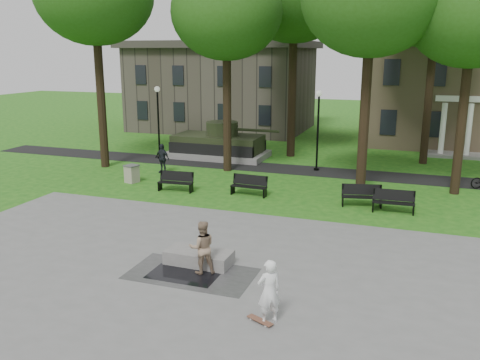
% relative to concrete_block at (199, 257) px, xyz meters
% --- Properties ---
extents(ground, '(120.00, 120.00, 0.00)m').
position_rel_concrete_block_xyz_m(ground, '(0.48, 2.74, -0.24)').
color(ground, '#1D5F16').
rests_on(ground, ground).
extents(plaza, '(22.00, 16.00, 0.02)m').
position_rel_concrete_block_xyz_m(plaza, '(0.48, -2.26, -0.23)').
color(plaza, gray).
rests_on(plaza, ground).
extents(footpath, '(44.00, 2.60, 0.01)m').
position_rel_concrete_block_xyz_m(footpath, '(0.48, 14.74, -0.24)').
color(footpath, black).
rests_on(footpath, ground).
extents(building_right, '(17.00, 12.00, 8.60)m').
position_rel_concrete_block_xyz_m(building_right, '(10.48, 28.74, 4.10)').
color(building_right, '#9E8460').
rests_on(building_right, ground).
extents(building_left, '(15.00, 10.00, 7.20)m').
position_rel_concrete_block_xyz_m(building_left, '(-10.52, 29.24, 3.35)').
color(building_left, '#4C443D').
rests_on(building_left, ground).
extents(tree_1, '(6.20, 6.20, 11.63)m').
position_rel_concrete_block_xyz_m(tree_1, '(-4.02, 13.24, 8.71)').
color(tree_1, black).
rests_on(tree_1, ground).
extents(tree_3, '(6.00, 6.00, 11.19)m').
position_rel_concrete_block_xyz_m(tree_3, '(8.48, 12.24, 8.35)').
color(tree_3, black).
rests_on(tree_3, ground).
extents(tree_5, '(6.40, 6.40, 12.44)m').
position_rel_concrete_block_xyz_m(tree_5, '(6.98, 19.24, 9.42)').
color(tree_5, black).
rests_on(tree_5, ground).
extents(lamp_left, '(0.36, 0.36, 4.73)m').
position_rel_concrete_block_xyz_m(lamp_left, '(-9.52, 15.04, 2.55)').
color(lamp_left, black).
rests_on(lamp_left, ground).
extents(lamp_mid, '(0.36, 0.36, 4.73)m').
position_rel_concrete_block_xyz_m(lamp_mid, '(0.98, 15.04, 2.55)').
color(lamp_mid, black).
rests_on(lamp_mid, ground).
extents(tank_monument, '(7.45, 3.40, 2.40)m').
position_rel_concrete_block_xyz_m(tank_monument, '(-5.98, 16.74, 0.61)').
color(tank_monument, gray).
rests_on(tank_monument, ground).
extents(puddle, '(2.20, 1.20, 0.00)m').
position_rel_concrete_block_xyz_m(puddle, '(-0.11, -1.01, -0.22)').
color(puddle, black).
rests_on(puddle, plaza).
extents(concrete_block, '(2.22, 1.03, 0.45)m').
position_rel_concrete_block_xyz_m(concrete_block, '(0.00, 0.00, 0.00)').
color(concrete_block, gray).
rests_on(concrete_block, plaza).
extents(skateboard, '(0.79, 0.51, 0.07)m').
position_rel_concrete_block_xyz_m(skateboard, '(3.04, -2.95, -0.19)').
color(skateboard, brown).
rests_on(skateboard, plaza).
extents(skateboarder, '(0.75, 0.72, 1.74)m').
position_rel_concrete_block_xyz_m(skateboarder, '(3.24, -2.86, 0.64)').
color(skateboarder, white).
rests_on(skateboarder, plaza).
extents(friend_watching, '(1.06, 0.99, 1.73)m').
position_rel_concrete_block_xyz_m(friend_watching, '(0.39, -0.62, 0.64)').
color(friend_watching, '#9B7F64').
rests_on(friend_watching, plaza).
extents(pedestrian_walker, '(1.07, 0.65, 1.71)m').
position_rel_concrete_block_xyz_m(pedestrian_walker, '(-7.40, 11.43, 0.61)').
color(pedestrian_walker, black).
rests_on(pedestrian_walker, ground).
extents(park_bench_0, '(1.83, 0.66, 1.00)m').
position_rel_concrete_block_xyz_m(park_bench_0, '(-4.83, 8.06, 0.28)').
color(park_bench_0, black).
rests_on(park_bench_0, ground).
extents(park_bench_1, '(1.82, 0.62, 1.00)m').
position_rel_concrete_block_xyz_m(park_bench_1, '(-1.09, 8.56, 0.28)').
color(park_bench_1, black).
rests_on(park_bench_1, ground).
extents(park_bench_2, '(1.85, 0.88, 1.00)m').
position_rel_concrete_block_xyz_m(park_bench_2, '(4.35, 8.53, 0.28)').
color(park_bench_2, black).
rests_on(park_bench_2, ground).
extents(park_bench_3, '(1.82, 0.61, 1.00)m').
position_rel_concrete_block_xyz_m(park_bench_3, '(5.76, 8.04, 0.28)').
color(park_bench_3, black).
rests_on(park_bench_3, ground).
extents(trash_bin, '(0.82, 0.82, 0.96)m').
position_rel_concrete_block_xyz_m(trash_bin, '(-7.88, 8.84, 0.24)').
color(trash_bin, '#A59C88').
rests_on(trash_bin, ground).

